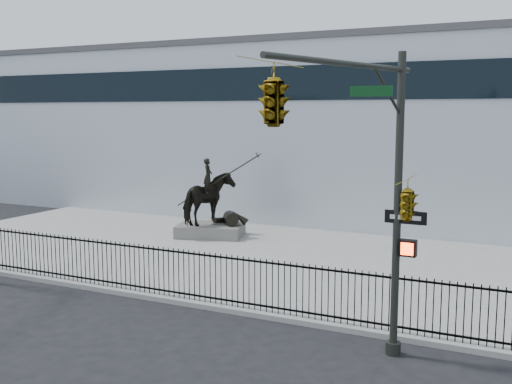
% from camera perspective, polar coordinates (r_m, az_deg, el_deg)
% --- Properties ---
extents(ground, '(120.00, 120.00, 0.00)m').
position_cam_1_polar(ground, '(17.60, -10.53, -11.29)').
color(ground, black).
rests_on(ground, ground).
extents(plaza, '(30.00, 12.00, 0.15)m').
position_cam_1_polar(plaza, '(23.34, -0.25, -6.23)').
color(plaza, gray).
rests_on(plaza, ground).
extents(building, '(44.00, 14.00, 9.00)m').
position_cam_1_polar(building, '(34.82, 9.24, 5.63)').
color(building, silver).
rests_on(building, ground).
extents(picket_fence, '(22.10, 0.10, 1.50)m').
position_cam_1_polar(picket_fence, '(18.31, -8.26, -7.54)').
color(picket_fence, black).
rests_on(picket_fence, plaza).
extents(statue_plinth, '(3.29, 2.69, 0.54)m').
position_cam_1_polar(statue_plinth, '(26.89, -4.36, -3.64)').
color(statue_plinth, '#63605A').
rests_on(statue_plinth, plaza).
extents(equestrian_statue, '(3.52, 2.71, 3.10)m').
position_cam_1_polar(equestrian_statue, '(26.64, -4.28, -0.71)').
color(equestrian_statue, black).
rests_on(equestrian_statue, statue_plinth).
extents(traffic_signal_right, '(2.17, 6.86, 7.00)m').
position_cam_1_polar(traffic_signal_right, '(11.90, 8.68, 3.59)').
color(traffic_signal_right, '#272A25').
rests_on(traffic_signal_right, ground).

